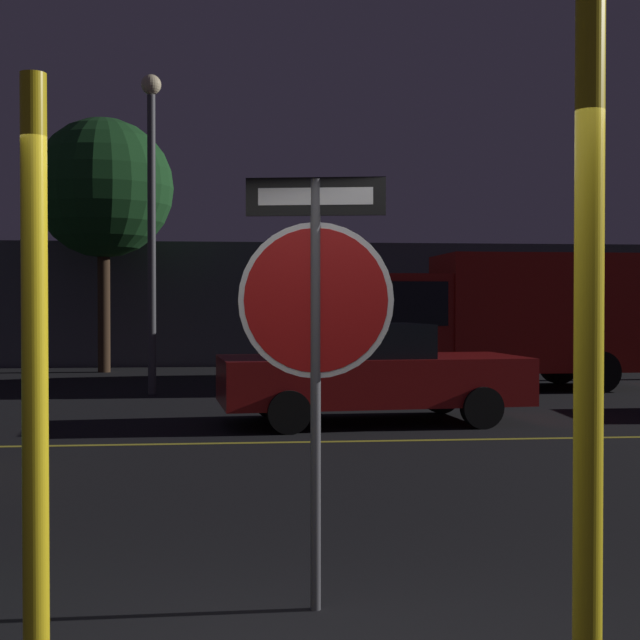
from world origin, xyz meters
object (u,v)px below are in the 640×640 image
yellow_pole_right (589,313)px  tree_2 (103,189)px  yellow_pole_left (35,393)px  stop_sign (316,306)px  passing_car_2 (370,373)px  delivery_truck (478,315)px  street_lamp (151,198)px

yellow_pole_right → tree_2: bearing=103.0°
yellow_pole_right → yellow_pole_left: bearing=161.6°
stop_sign → passing_car_2: bearing=89.0°
yellow_pole_left → delivery_truck: delivery_truck is taller
stop_sign → passing_car_2: (1.55, 8.02, -1.02)m
yellow_pole_left → delivery_truck: bearing=67.3°
yellow_pole_right → street_lamp: size_ratio=0.56×
delivery_truck → stop_sign: bearing=159.5°
stop_sign → street_lamp: size_ratio=0.40×
delivery_truck → street_lamp: (-6.66, -0.43, 2.31)m
yellow_pole_left → street_lamp: bearing=93.1°
yellow_pole_left → yellow_pole_right: size_ratio=0.80×
yellow_pole_left → tree_2: bearing=97.3°
yellow_pole_right → street_lamp: 14.90m
stop_sign → passing_car_2: size_ratio=0.53×
delivery_truck → street_lamp: size_ratio=1.13×
yellow_pole_right → stop_sign: bearing=114.6°
stop_sign → passing_car_2: 8.23m
yellow_pole_left → delivery_truck: size_ratio=0.39×
passing_car_2 → tree_2: 12.40m
yellow_pole_right → street_lamp: (-2.93, 14.45, 2.11)m
stop_sign → street_lamp: (-2.07, 12.58, 2.08)m
passing_car_2 → street_lamp: 6.60m
yellow_pole_right → passing_car_2: (0.69, 9.89, -1.00)m
yellow_pole_right → passing_car_2: 9.97m
passing_car_2 → tree_2: (-5.38, 10.43, 4.02)m
street_lamp → tree_2: size_ratio=0.95×
stop_sign → street_lamp: bearing=109.3°
yellow_pole_right → delivery_truck: (3.73, 14.89, -0.20)m
yellow_pole_right → delivery_truck: yellow_pole_right is taller
delivery_truck → tree_2: (-8.42, 5.43, 3.22)m
tree_2 → stop_sign: bearing=-78.3°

